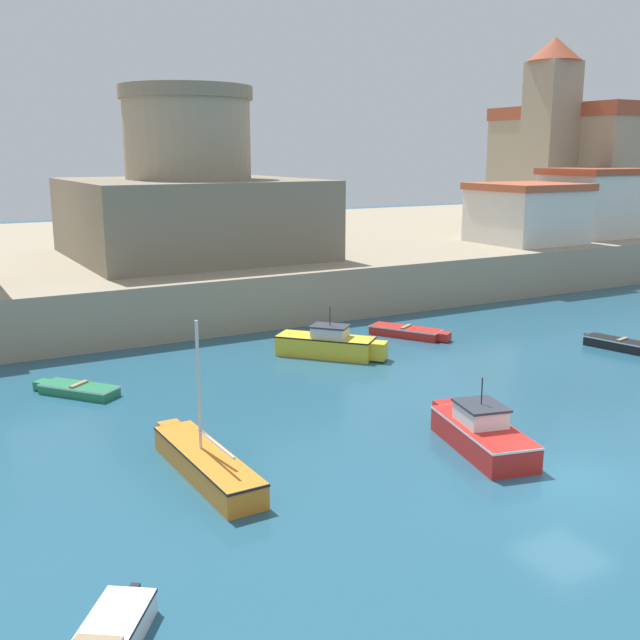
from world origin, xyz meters
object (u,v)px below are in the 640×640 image
object	(u,v)px
dinghy_red_0	(408,332)
fortress	(190,200)
motorboat_red_3	(480,432)
church	(573,160)
harbor_shed_mid_row	(595,202)
dinghy_green_2	(77,389)
sailboat_orange_1	(205,462)
motorboat_yellow_7	(329,344)
harbor_shed_near_wharf	(527,213)
dinghy_black_4	(623,345)

from	to	relation	value
dinghy_red_0	fortress	xyz separation A→B (m)	(-6.34, 15.16, 6.26)
motorboat_red_3	fortress	world-z (taller)	fortress
church	motorboat_red_3	bearing A→B (deg)	-140.29
dinghy_red_0	harbor_shed_mid_row	world-z (taller)	harbor_shed_mid_row
church	fortress	distance (m)	39.48
church	fortress	xyz separation A→B (m)	(-39.18, -4.31, -2.28)
dinghy_green_2	fortress	bearing A→B (deg)	56.50
church	sailboat_orange_1	bearing A→B (deg)	-147.66
motorboat_yellow_7	harbor_shed_mid_row	xyz separation A→B (m)	(31.24, 11.72, 5.06)
motorboat_red_3	motorboat_yellow_7	xyz separation A→B (m)	(1.38, 12.28, 0.03)
dinghy_red_0	harbor_shed_mid_row	distance (m)	28.21
motorboat_red_3	fortress	size ratio (longest dim) A/B	0.37
dinghy_red_0	church	distance (m)	39.12
church	harbor_shed_near_wharf	size ratio (longest dim) A/B	2.26
harbor_shed_near_wharf	harbor_shed_mid_row	world-z (taller)	harbor_shed_mid_row
church	harbor_shed_mid_row	world-z (taller)	church
motorboat_yellow_7	dinghy_green_2	bearing A→B (deg)	-179.79
sailboat_orange_1	church	distance (m)	57.91
motorboat_yellow_7	dinghy_red_0	bearing A→B (deg)	13.14
motorboat_red_3	motorboat_yellow_7	bearing A→B (deg)	83.57
dinghy_green_2	harbor_shed_near_wharf	size ratio (longest dim) A/B	0.48
fortress	harbor_shed_near_wharf	distance (m)	24.65
dinghy_green_2	motorboat_yellow_7	size ratio (longest dim) A/B	0.73
sailboat_orange_1	harbor_shed_mid_row	bearing A→B (deg)	27.65
harbor_shed_near_wharf	motorboat_yellow_7	bearing A→B (deg)	-154.63
dinghy_green_2	fortress	xyz separation A→B (m)	(10.92, 16.51, 6.31)
motorboat_red_3	dinghy_black_4	size ratio (longest dim) A/B	1.27
harbor_shed_near_wharf	dinghy_red_0	bearing A→B (deg)	-151.18
harbor_shed_mid_row	harbor_shed_near_wharf	bearing A→B (deg)	-174.96
dinghy_black_4	motorboat_yellow_7	bearing A→B (deg)	154.92
motorboat_yellow_7	dinghy_black_4	bearing A→B (deg)	-25.08
fortress	dinghy_green_2	bearing A→B (deg)	-123.50
sailboat_orange_1	fortress	world-z (taller)	fortress
motorboat_yellow_7	motorboat_red_3	bearing A→B (deg)	-96.43
motorboat_red_3	sailboat_orange_1	bearing A→B (deg)	164.38
dinghy_green_2	motorboat_yellow_7	bearing A→B (deg)	0.21
dinghy_red_0	harbor_shed_mid_row	bearing A→B (deg)	22.10
dinghy_green_2	dinghy_black_4	xyz separation A→B (m)	(24.85, -6.12, 0.05)
sailboat_orange_1	fortress	distance (m)	28.57
fortress	dinghy_red_0	bearing A→B (deg)	-67.29
dinghy_black_4	fortress	xyz separation A→B (m)	(-13.92, 22.62, 6.25)
dinghy_red_0	motorboat_yellow_7	world-z (taller)	motorboat_yellow_7
church	harbor_shed_mid_row	size ratio (longest dim) A/B	2.15
dinghy_green_2	dinghy_black_4	bearing A→B (deg)	-13.83
motorboat_yellow_7	harbor_shed_mid_row	size ratio (longest dim) A/B	0.63
sailboat_orange_1	harbor_shed_near_wharf	xyz separation A→B (m)	(33.23, 20.90, 4.73)
sailboat_orange_1	motorboat_red_3	bearing A→B (deg)	-15.62
dinghy_green_2	motorboat_yellow_7	xyz separation A→B (m)	(11.69, 0.04, 0.37)
sailboat_orange_1	dinghy_green_2	xyz separation A→B (m)	(-1.69, 9.83, -0.21)
dinghy_black_4	sailboat_orange_1	bearing A→B (deg)	-170.87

